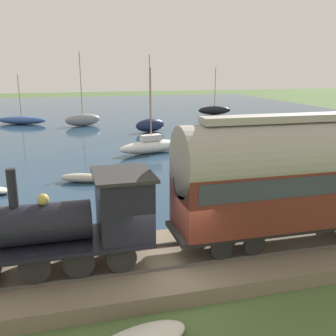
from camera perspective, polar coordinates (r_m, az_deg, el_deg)
The scene contains 12 objects.
ground_plane at distance 13.08m, azimuth 0.68°, elevation -16.52°, with size 200.00×200.00×0.00m, color #476033.
harbor_water at distance 54.76m, azimuth -11.78°, elevation 7.14°, with size 80.00×80.00×0.01m.
rail_embankment at distance 13.72m, azimuth -0.38°, elevation -13.71°, with size 4.52×56.00×0.62m.
steam_locomotive at distance 12.56m, azimuth -11.41°, elevation -6.87°, with size 2.27×5.19×3.27m.
passenger_coach at distance 14.63m, azimuth 18.77°, elevation -0.60°, with size 2.38×9.40×4.56m.
sailboat_blue at distance 50.71m, azimuth -20.47°, elevation 6.54°, with size 3.70×6.19×5.83m.
sailboat_white at distance 31.55m, azimuth -2.45°, elevation 3.26°, with size 2.64×5.68×6.67m.
sailboat_black at distance 57.68m, azimuth 6.76°, elevation 8.35°, with size 1.58×4.83×6.59m.
sailboat_navy at distance 41.98m, azimuth -2.61°, elevation 6.28°, with size 2.18×3.61×7.94m.
sailboat_gray at distance 47.23m, azimuth -12.27°, elevation 6.90°, with size 2.13×4.34×8.40m.
rowboat_near_shore at distance 24.09m, azimuth -12.26°, elevation -1.40°, with size 1.62×2.85×0.54m.
rowboat_off_pier at distance 18.76m, azimuth -20.35°, elevation -6.86°, with size 1.20×2.96×0.37m.
Camera 1 is at (-10.79, 3.04, 6.74)m, focal length 42.00 mm.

